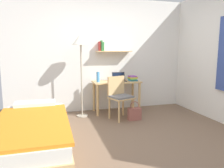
% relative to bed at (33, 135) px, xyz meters
% --- Properties ---
extents(ground_plane, '(5.28, 5.28, 0.00)m').
position_rel_bed_xyz_m(ground_plane, '(1.47, -0.10, -0.24)').
color(ground_plane, brown).
extents(wall_back, '(4.40, 0.27, 2.60)m').
position_rel_bed_xyz_m(wall_back, '(1.47, 1.92, 1.06)').
color(wall_back, white).
rests_on(wall_back, ground_plane).
extents(bed, '(0.97, 2.03, 0.54)m').
position_rel_bed_xyz_m(bed, '(0.00, 0.00, 0.00)').
color(bed, tan).
rests_on(bed, ground_plane).
extents(desk, '(1.07, 0.51, 0.72)m').
position_rel_bed_xyz_m(desk, '(1.71, 1.60, 0.34)').
color(desk, tan).
rests_on(desk, ground_plane).
extents(desk_chair, '(0.54, 0.52, 0.88)m').
position_rel_bed_xyz_m(desk_chair, '(1.63, 1.12, 0.26)').
color(desk_chair, tan).
rests_on(desk_chair, ground_plane).
extents(standing_lamp, '(0.36, 0.36, 1.75)m').
position_rel_bed_xyz_m(standing_lamp, '(0.90, 1.46, 1.29)').
color(standing_lamp, '#B2A893').
rests_on(standing_lamp, ground_plane).
extents(laptop, '(0.30, 0.21, 0.20)m').
position_rel_bed_xyz_m(laptop, '(1.77, 1.60, 0.53)').
color(laptop, black).
rests_on(laptop, desk).
extents(water_bottle, '(0.07, 0.07, 0.23)m').
position_rel_bed_xyz_m(water_bottle, '(1.28, 1.57, 0.59)').
color(water_bottle, '#4C99DB').
rests_on(water_bottle, desk).
extents(book_stack, '(0.19, 0.23, 0.12)m').
position_rel_bed_xyz_m(book_stack, '(2.09, 1.56, 0.54)').
color(book_stack, '#3384C6').
rests_on(book_stack, desk).
extents(handbag, '(0.27, 0.12, 0.39)m').
position_rel_bed_xyz_m(handbag, '(1.89, 0.92, -0.10)').
color(handbag, '#99564C').
rests_on(handbag, ground_plane).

